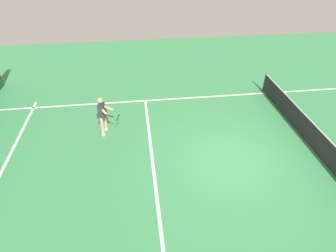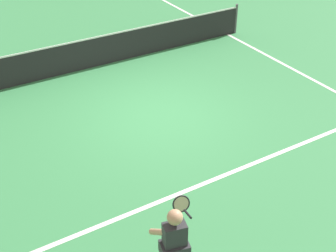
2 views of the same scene
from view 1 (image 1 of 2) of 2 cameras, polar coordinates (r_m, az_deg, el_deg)
ground_plane at (r=10.21m, az=12.25°, el=-6.85°), size 26.63×26.63×0.00m
service_line_marking at (r=9.75m, az=-2.99°, el=-8.31°), size 9.08×0.10×0.01m
sideline_left_marking at (r=13.74m, az=6.65°, el=5.81°), size 0.10×18.49×0.01m
court_net at (r=11.34m, az=28.26°, el=-3.10°), size 9.76×0.08×0.98m
tennis_player at (r=11.10m, az=-13.02°, el=2.36°), size 0.93×0.89×1.55m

